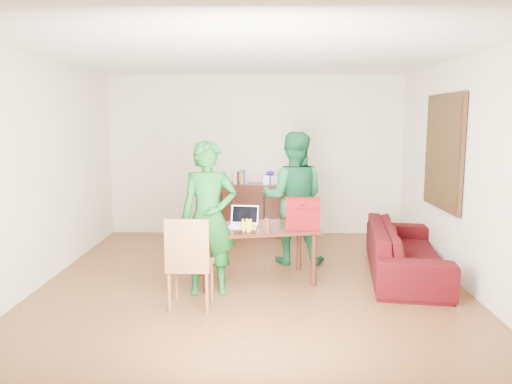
{
  "coord_description": "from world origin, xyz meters",
  "views": [
    {
      "loc": [
        0.15,
        -5.76,
        1.97
      ],
      "look_at": [
        0.05,
        0.36,
        1.07
      ],
      "focal_mm": 35.0,
      "sensor_mm": 36.0,
      "label": 1
    }
  ],
  "objects_px": {
    "bottle": "(267,225)",
    "table": "(256,233)",
    "person_far": "(293,198)",
    "red_bag": "(303,216)",
    "laptop": "(243,223)",
    "chair": "(191,281)",
    "person_near": "(209,218)",
    "sofa": "(405,250)"
  },
  "relations": [
    {
      "from": "person_near",
      "to": "laptop",
      "type": "xyz_separation_m",
      "value": [
        0.36,
        0.43,
        -0.15
      ]
    },
    {
      "from": "table",
      "to": "chair",
      "type": "height_order",
      "value": "chair"
    },
    {
      "from": "table",
      "to": "chair",
      "type": "bearing_deg",
      "value": -137.78
    },
    {
      "from": "bottle",
      "to": "red_bag",
      "type": "height_order",
      "value": "red_bag"
    },
    {
      "from": "chair",
      "to": "person_far",
      "type": "relative_size",
      "value": 0.55
    },
    {
      "from": "laptop",
      "to": "red_bag",
      "type": "bearing_deg",
      "value": 2.05
    },
    {
      "from": "bottle",
      "to": "table",
      "type": "bearing_deg",
      "value": 112.72
    },
    {
      "from": "chair",
      "to": "person_near",
      "type": "xyz_separation_m",
      "value": [
        0.15,
        0.47,
        0.58
      ]
    },
    {
      "from": "laptop",
      "to": "sofa",
      "type": "relative_size",
      "value": 0.17
    },
    {
      "from": "table",
      "to": "person_near",
      "type": "relative_size",
      "value": 0.91
    },
    {
      "from": "bottle",
      "to": "sofa",
      "type": "height_order",
      "value": "bottle"
    },
    {
      "from": "person_far",
      "to": "red_bag",
      "type": "xyz_separation_m",
      "value": [
        0.06,
        -0.89,
        -0.08
      ]
    },
    {
      "from": "person_near",
      "to": "laptop",
      "type": "distance_m",
      "value": 0.58
    },
    {
      "from": "person_far",
      "to": "red_bag",
      "type": "height_order",
      "value": "person_far"
    },
    {
      "from": "red_bag",
      "to": "sofa",
      "type": "bearing_deg",
      "value": 20.12
    },
    {
      "from": "red_bag",
      "to": "laptop",
      "type": "bearing_deg",
      "value": -179.38
    },
    {
      "from": "chair",
      "to": "sofa",
      "type": "distance_m",
      "value": 2.83
    },
    {
      "from": "person_near",
      "to": "red_bag",
      "type": "xyz_separation_m",
      "value": [
        1.08,
        0.37,
        -0.05
      ]
    },
    {
      "from": "person_far",
      "to": "bottle",
      "type": "xyz_separation_m",
      "value": [
        -0.36,
        -1.13,
        -0.13
      ]
    },
    {
      "from": "person_far",
      "to": "sofa",
      "type": "bearing_deg",
      "value": 166.42
    },
    {
      "from": "chair",
      "to": "sofa",
      "type": "xyz_separation_m",
      "value": [
        2.57,
        1.19,
        0.03
      ]
    },
    {
      "from": "chair",
      "to": "person_near",
      "type": "bearing_deg",
      "value": 74.45
    },
    {
      "from": "red_bag",
      "to": "sofa",
      "type": "distance_m",
      "value": 1.47
    },
    {
      "from": "bottle",
      "to": "red_bag",
      "type": "distance_m",
      "value": 0.5
    },
    {
      "from": "laptop",
      "to": "red_bag",
      "type": "xyz_separation_m",
      "value": [
        0.72,
        -0.06,
        0.1
      ]
    },
    {
      "from": "sofa",
      "to": "laptop",
      "type": "bearing_deg",
      "value": 106.75
    },
    {
      "from": "person_near",
      "to": "red_bag",
      "type": "bearing_deg",
      "value": 10.31
    },
    {
      "from": "chair",
      "to": "person_far",
      "type": "distance_m",
      "value": 2.17
    },
    {
      "from": "person_near",
      "to": "person_far",
      "type": "distance_m",
      "value": 1.62
    },
    {
      "from": "person_near",
      "to": "sofa",
      "type": "height_order",
      "value": "person_near"
    },
    {
      "from": "person_near",
      "to": "person_far",
      "type": "bearing_deg",
      "value": 42.39
    },
    {
      "from": "chair",
      "to": "sofa",
      "type": "bearing_deg",
      "value": 26.54
    },
    {
      "from": "bottle",
      "to": "sofa",
      "type": "xyz_separation_m",
      "value": [
        1.76,
        0.6,
        -0.45
      ]
    },
    {
      "from": "person_far",
      "to": "red_bag",
      "type": "relative_size",
      "value": 4.51
    },
    {
      "from": "person_far",
      "to": "bottle",
      "type": "distance_m",
      "value": 1.2
    },
    {
      "from": "chair",
      "to": "laptop",
      "type": "relative_size",
      "value": 2.68
    },
    {
      "from": "table",
      "to": "person_far",
      "type": "height_order",
      "value": "person_far"
    },
    {
      "from": "table",
      "to": "person_near",
      "type": "bearing_deg",
      "value": -151.16
    },
    {
      "from": "laptop",
      "to": "red_bag",
      "type": "distance_m",
      "value": 0.73
    },
    {
      "from": "bottle",
      "to": "red_bag",
      "type": "xyz_separation_m",
      "value": [
        0.43,
        0.25,
        0.05
      ]
    },
    {
      "from": "table",
      "to": "laptop",
      "type": "bearing_deg",
      "value": 174.45
    },
    {
      "from": "person_far",
      "to": "red_bag",
      "type": "bearing_deg",
      "value": 101.41
    }
  ]
}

